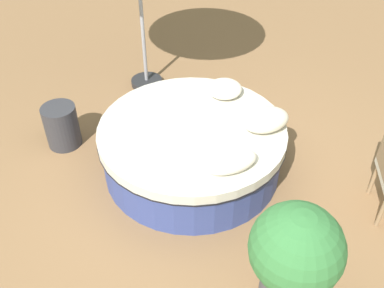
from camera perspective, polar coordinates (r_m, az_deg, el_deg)
ground_plane at (r=4.91m, az=0.00°, el=-3.08°), size 16.00×16.00×0.00m
round_bed at (r=4.72m, az=0.00°, el=-0.47°), size 2.00×2.00×0.57m
throw_pillow_0 at (r=4.02m, az=5.09°, el=-2.32°), size 0.53×0.28×0.17m
throw_pillow_1 at (r=4.53m, az=9.65°, el=3.17°), size 0.51×0.36×0.21m
throw_pillow_2 at (r=5.01m, az=4.29°, el=7.28°), size 0.40×0.40×0.16m
planter at (r=3.46m, az=13.35°, el=-14.09°), size 0.72×0.72×1.06m
side_table at (r=5.30m, az=-16.77°, el=2.29°), size 0.40×0.40×0.52m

